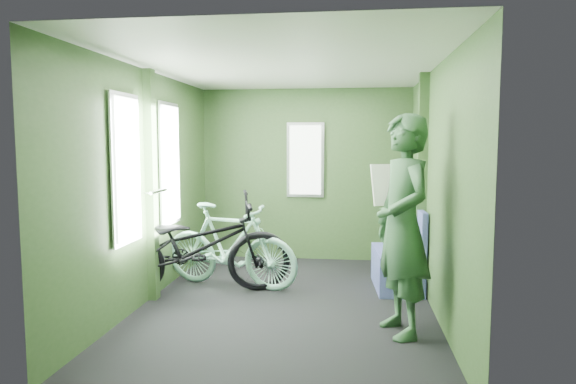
% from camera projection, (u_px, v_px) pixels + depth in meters
% --- Properties ---
extents(room, '(4.00, 4.02, 2.31)m').
position_uv_depth(room, '(283.00, 158.00, 4.96)').
color(room, black).
rests_on(room, ground).
extents(bicycle_black, '(2.14, 1.40, 1.14)m').
position_uv_depth(bicycle_black, '(197.00, 295.00, 5.34)').
color(bicycle_black, black).
rests_on(bicycle_black, ground).
extents(bicycle_mint, '(1.66, 0.92, 0.99)m').
position_uv_depth(bicycle_mint, '(230.00, 288.00, 5.61)').
color(bicycle_mint, '#8FD8BB').
rests_on(bicycle_mint, ground).
extents(passenger, '(0.64, 0.78, 1.82)m').
position_uv_depth(passenger, '(402.00, 225.00, 4.19)').
color(passenger, '#2C5130').
rests_on(passenger, ground).
extents(waste_box, '(0.25, 0.35, 0.86)m').
position_uv_depth(waste_box, '(409.00, 248.00, 5.64)').
color(waste_box, gray).
rests_on(waste_box, ground).
extents(bench_seat, '(0.52, 0.87, 0.89)m').
position_uv_depth(bench_seat, '(399.00, 264.00, 5.58)').
color(bench_seat, navy).
rests_on(bench_seat, ground).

